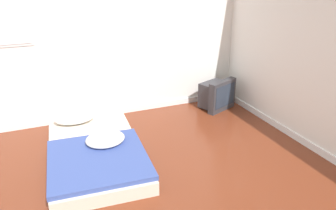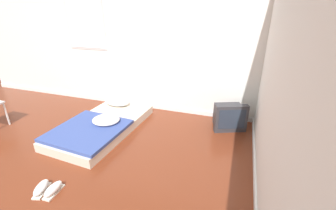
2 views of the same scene
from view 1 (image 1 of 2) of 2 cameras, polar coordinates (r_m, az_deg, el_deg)
wall_back at (r=4.64m, az=-17.69°, el=12.12°), size 7.55×0.08×2.60m
mattress_bed at (r=3.96m, az=-12.71°, el=-7.46°), size 1.15×1.94×0.29m
crt_tv at (r=5.20m, az=8.47°, el=1.80°), size 0.59×0.52×0.48m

